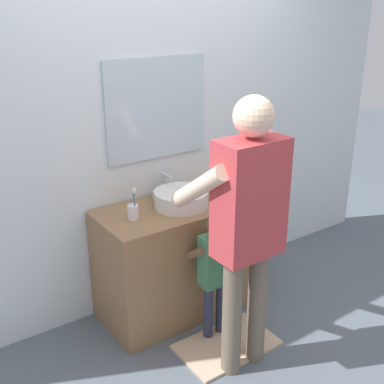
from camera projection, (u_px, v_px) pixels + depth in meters
The scene contains 9 objects.
ground_plane at pixel (204, 327), 3.44m from camera, with size 14.00×14.00×0.00m, color slate.
back_wall at pixel (153, 119), 3.41m from camera, with size 4.40×0.10×2.70m.
vanity_cabinet at pixel (180, 258), 3.51m from camera, with size 1.14×0.54×0.81m, color olive.
sink_basin at pixel (181, 199), 3.33m from camera, with size 0.37×0.37×0.11m.
faucet at pixel (164, 186), 3.49m from camera, with size 0.18×0.14×0.18m.
toothbrush_cup at pixel (133, 211), 3.14m from camera, with size 0.07×0.07×0.21m.
bath_mat at pixel (227, 345), 3.24m from camera, with size 0.64×0.40×0.02m, color #CCAD8E.
child_toddler at pixel (214, 267), 3.16m from camera, with size 0.27×0.27×0.88m.
adult_parent at pixel (247, 215), 2.74m from camera, with size 0.52×0.55×1.68m.
Camera 1 is at (-1.70, -2.29, 2.14)m, focal length 46.32 mm.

